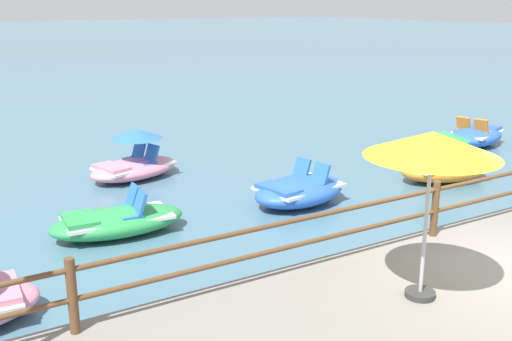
# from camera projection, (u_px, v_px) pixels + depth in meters

# --- Properties ---
(ground_plane) EXTENTS (200.00, 200.00, 0.00)m
(ground_plane) POSITION_uv_depth(u_px,v_px,m) (14.00, 64.00, 41.90)
(ground_plane) COLOR #477084
(dock_railing) EXTENTS (23.92, 0.12, 0.95)m
(dock_railing) POSITION_uv_depth(u_px,v_px,m) (435.00, 202.00, 9.91)
(dock_railing) COLOR brown
(dock_railing) RESTS_ON promenade_dock
(beach_umbrella) EXTENTS (1.70, 1.70, 2.24)m
(beach_umbrella) POSITION_uv_depth(u_px,v_px,m) (432.00, 147.00, 7.43)
(beach_umbrella) COLOR #B2B2B7
(beach_umbrella) RESTS_ON promenade_dock
(pedal_boat_0) EXTENTS (2.52, 1.95, 0.89)m
(pedal_boat_0) POSITION_uv_depth(u_px,v_px,m) (476.00, 135.00, 18.06)
(pedal_boat_0) COLOR blue
(pedal_boat_0) RESTS_ON ground
(pedal_boat_3) EXTENTS (2.56, 1.33, 0.84)m
(pedal_boat_3) POSITION_uv_depth(u_px,v_px,m) (117.00, 221.00, 11.12)
(pedal_boat_3) COLOR green
(pedal_boat_3) RESTS_ON ground
(pedal_boat_4) EXTENTS (2.41, 1.74, 0.89)m
(pedal_boat_4) POSITION_uv_depth(u_px,v_px,m) (299.00, 190.00, 12.80)
(pedal_boat_4) COLOR blue
(pedal_boat_4) RESTS_ON ground
(pedal_boat_6) EXTENTS (2.50, 1.71, 1.24)m
(pedal_boat_6) POSITION_uv_depth(u_px,v_px,m) (445.00, 164.00, 14.46)
(pedal_boat_6) COLOR orange
(pedal_boat_6) RESTS_ON ground
(pedal_boat_7) EXTENTS (2.60, 1.90, 1.19)m
(pedal_boat_7) POSITION_uv_depth(u_px,v_px,m) (134.00, 162.00, 14.69)
(pedal_boat_7) COLOR pink
(pedal_boat_7) RESTS_ON ground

